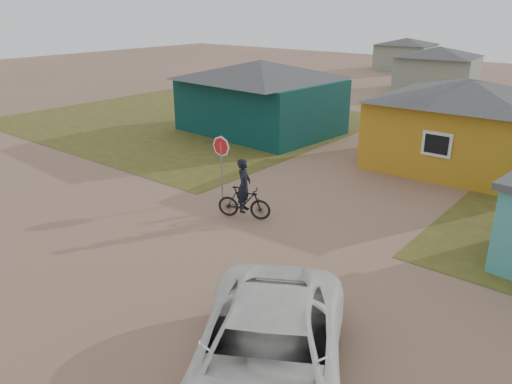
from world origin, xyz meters
TOP-DOWN VIEW (x-y plane):
  - ground at (0.00, 0.00)m, footprint 120.00×120.00m
  - grass_nw at (-14.00, 13.00)m, footprint 20.00×18.00m
  - house_teal at (-8.50, 13.50)m, footprint 8.93×7.08m
  - house_yellow at (2.50, 14.00)m, footprint 7.72×6.76m
  - house_pale_west at (-6.00, 34.00)m, footprint 7.04×6.15m
  - house_pale_north at (-14.00, 46.00)m, footprint 6.28×5.81m
  - stop_sign at (-3.09, 4.43)m, footprint 0.75×0.30m
  - cyclist at (-1.18, 3.48)m, footprint 1.91×1.21m
  - vehicle at (4.52, -2.57)m, footprint 5.47×6.62m

SIDE VIEW (x-z plane):
  - ground at x=0.00m, z-range 0.00..0.00m
  - grass_nw at x=-14.00m, z-range 0.00..0.01m
  - cyclist at x=-1.18m, z-range -0.28..1.81m
  - vehicle at x=4.52m, z-range 0.00..1.68m
  - house_pale_north at x=-14.00m, z-range 0.05..3.45m
  - stop_sign at x=-3.09m, z-range 0.57..2.95m
  - house_pale_west at x=-6.00m, z-range 0.06..3.66m
  - house_yellow at x=2.50m, z-range 0.05..3.95m
  - house_teal at x=-8.50m, z-range 0.05..4.05m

